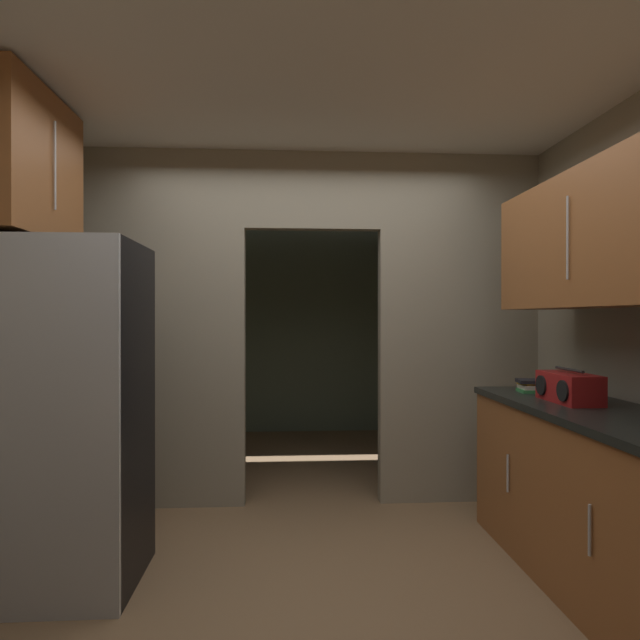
{
  "coord_description": "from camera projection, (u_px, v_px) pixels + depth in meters",
  "views": [
    {
      "loc": [
        -0.17,
        -2.77,
        1.4
      ],
      "look_at": [
        0.03,
        0.4,
        1.38
      ],
      "focal_mm": 31.39,
      "sensor_mm": 36.0,
      "label": 1
    }
  ],
  "objects": [
    {
      "name": "refrigerator",
      "position": [
        58.0,
        414.0,
        2.92
      ],
      "size": [
        0.84,
        0.75,
        1.79
      ],
      "color": "black",
      "rests_on": "ground"
    },
    {
      "name": "upper_cabinet_fridgeside",
      "position": [
        20.0,
        165.0,
        3.0
      ],
      "size": [
        0.36,
        0.92,
        0.8
      ],
      "color": "brown"
    },
    {
      "name": "book_stack",
      "position": [
        529.0,
        386.0,
        3.53
      ],
      "size": [
        0.15,
        0.17,
        0.08
      ],
      "color": "#388C47",
      "rests_on": "lower_cabinet_run"
    },
    {
      "name": "kitchen_overhead_slab",
      "position": [
        314.0,
        96.0,
        3.2
      ],
      "size": [
        3.93,
        6.88,
        0.06
      ],
      "primitive_type": "cube",
      "color": "silver"
    },
    {
      "name": "ground",
      "position": [
        318.0,
        598.0,
        2.78
      ],
      "size": [
        20.0,
        20.0,
        0.0
      ],
      "primitive_type": "plane",
      "color": "brown"
    },
    {
      "name": "boombox",
      "position": [
        569.0,
        388.0,
        3.11
      ],
      "size": [
        0.21,
        0.42,
        0.19
      ],
      "color": "maroon",
      "rests_on": "lower_cabinet_run"
    },
    {
      "name": "lower_cabinet_run",
      "position": [
        602.0,
        501.0,
        2.85
      ],
      "size": [
        0.64,
        1.99,
        0.92
      ],
      "color": "brown",
      "rests_on": "ground"
    },
    {
      "name": "kitchen_partition",
      "position": [
        305.0,
        317.0,
        4.21
      ],
      "size": [
        3.53,
        0.12,
        2.63
      ],
      "color": "gray",
      "rests_on": "ground"
    },
    {
      "name": "upper_cabinet_counterside",
      "position": [
        602.0,
        238.0,
        2.84
      ],
      "size": [
        0.36,
        1.79,
        0.7
      ],
      "color": "brown"
    },
    {
      "name": "adjoining_room_shell",
      "position": [
        300.0,
        325.0,
        6.09
      ],
      "size": [
        3.53,
        2.75,
        2.63
      ],
      "color": "slate",
      "rests_on": "ground"
    }
  ]
}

